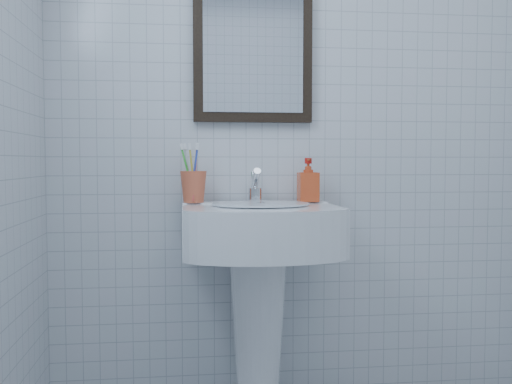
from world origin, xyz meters
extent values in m
cube|color=silver|center=(0.00, 1.20, 1.25)|extent=(2.20, 0.02, 2.50)
cone|color=white|center=(-0.25, 1.01, 0.37)|extent=(0.23, 0.23, 0.74)
cube|color=white|center=(-0.25, 0.96, 0.81)|extent=(0.60, 0.43, 0.18)
cube|color=white|center=(-0.25, 1.12, 0.89)|extent=(0.60, 0.11, 0.03)
cylinder|color=silver|center=(-0.25, 0.93, 0.91)|extent=(0.37, 0.37, 0.01)
cylinder|color=silver|center=(-0.25, 1.10, 0.94)|extent=(0.06, 0.06, 0.06)
cylinder|color=silver|center=(-0.25, 1.08, 1.01)|extent=(0.03, 0.11, 0.09)
cylinder|color=silver|center=(-0.25, 1.12, 0.98)|extent=(0.04, 0.06, 0.10)
imported|color=red|center=(-0.03, 1.09, 1.00)|extent=(0.08, 0.08, 0.18)
cube|color=black|center=(-0.25, 1.18, 1.55)|extent=(0.50, 0.04, 0.62)
cube|color=silver|center=(-0.25, 1.16, 1.55)|extent=(0.42, 0.00, 0.54)
camera|label=1|loc=(-0.53, -1.22, 1.07)|focal=40.00mm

